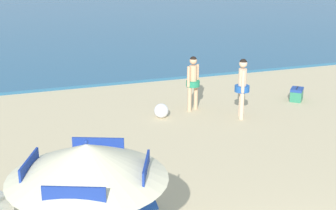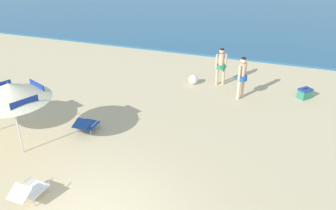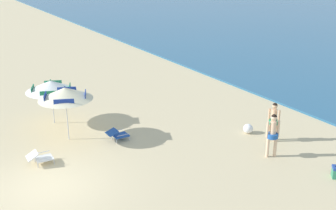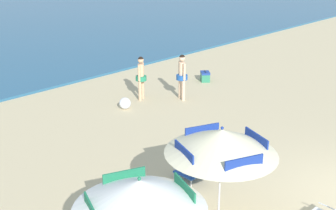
{
  "view_description": "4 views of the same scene",
  "coord_description": "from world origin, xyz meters",
  "px_view_note": "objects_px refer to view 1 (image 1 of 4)",
  "views": [
    {
      "loc": [
        -4.31,
        -4.17,
        4.66
      ],
      "look_at": [
        -0.66,
        6.1,
        1.16
      ],
      "focal_mm": 53.86,
      "sensor_mm": 36.0,
      "label": 1
    },
    {
      "loc": [
        3.58,
        -4.61,
        5.77
      ],
      "look_at": [
        0.26,
        4.58,
        0.87
      ],
      "focal_mm": 36.69,
      "sensor_mm": 36.0,
      "label": 2
    },
    {
      "loc": [
        12.43,
        -2.96,
        7.18
      ],
      "look_at": [
        -1.35,
        5.38,
        1.42
      ],
      "focal_mm": 45.95,
      "sensor_mm": 36.0,
      "label": 3
    },
    {
      "loc": [
        -9.4,
        -2.66,
        5.42
      ],
      "look_at": [
        -0.04,
        6.39,
        0.68
      ],
      "focal_mm": 47.64,
      "sensor_mm": 36.0,
      "label": 4
    }
  ],
  "objects_px": {
    "lounge_chair_beside_umbrella": "(138,203)",
    "cooler_box": "(297,94)",
    "person_standing_beside": "(193,79)",
    "person_standing_near_shore": "(242,84)",
    "beach_umbrella_striped_main": "(87,161)",
    "beach_ball": "(161,111)"
  },
  "relations": [
    {
      "from": "lounge_chair_beside_umbrella",
      "to": "beach_ball",
      "type": "relative_size",
      "value": 2.16
    },
    {
      "from": "person_standing_beside",
      "to": "beach_ball",
      "type": "relative_size",
      "value": 3.98
    },
    {
      "from": "lounge_chair_beside_umbrella",
      "to": "cooler_box",
      "type": "height_order",
      "value": "lounge_chair_beside_umbrella"
    },
    {
      "from": "person_standing_beside",
      "to": "cooler_box",
      "type": "height_order",
      "value": "person_standing_beside"
    },
    {
      "from": "beach_umbrella_striped_main",
      "to": "beach_ball",
      "type": "bearing_deg",
      "value": 63.68
    },
    {
      "from": "lounge_chair_beside_umbrella",
      "to": "beach_ball",
      "type": "height_order",
      "value": "lounge_chair_beside_umbrella"
    },
    {
      "from": "person_standing_near_shore",
      "to": "cooler_box",
      "type": "xyz_separation_m",
      "value": [
        2.37,
        0.84,
        -0.77
      ]
    },
    {
      "from": "person_standing_near_shore",
      "to": "person_standing_beside",
      "type": "bearing_deg",
      "value": 134.08
    },
    {
      "from": "beach_umbrella_striped_main",
      "to": "cooler_box",
      "type": "height_order",
      "value": "beach_umbrella_striped_main"
    },
    {
      "from": "cooler_box",
      "to": "beach_ball",
      "type": "bearing_deg",
      "value": -178.59
    },
    {
      "from": "beach_umbrella_striped_main",
      "to": "person_standing_near_shore",
      "type": "relative_size",
      "value": 1.52
    },
    {
      "from": "person_standing_near_shore",
      "to": "person_standing_beside",
      "type": "relative_size",
      "value": 1.05
    },
    {
      "from": "person_standing_near_shore",
      "to": "cooler_box",
      "type": "bearing_deg",
      "value": 19.58
    },
    {
      "from": "lounge_chair_beside_umbrella",
      "to": "beach_ball",
      "type": "xyz_separation_m",
      "value": [
        2.14,
        4.99,
        -0.08
      ]
    },
    {
      "from": "person_standing_near_shore",
      "to": "cooler_box",
      "type": "relative_size",
      "value": 2.79
    },
    {
      "from": "beach_umbrella_striped_main",
      "to": "person_standing_beside",
      "type": "xyz_separation_m",
      "value": [
        4.36,
        6.96,
        -1.03
      ]
    },
    {
      "from": "beach_umbrella_striped_main",
      "to": "lounge_chair_beside_umbrella",
      "type": "distance_m",
      "value": 2.61
    },
    {
      "from": "person_standing_beside",
      "to": "cooler_box",
      "type": "bearing_deg",
      "value": -3.75
    },
    {
      "from": "lounge_chair_beside_umbrella",
      "to": "person_standing_near_shore",
      "type": "height_order",
      "value": "person_standing_near_shore"
    },
    {
      "from": "beach_ball",
      "to": "lounge_chair_beside_umbrella",
      "type": "bearing_deg",
      "value": -113.26
    },
    {
      "from": "cooler_box",
      "to": "person_standing_beside",
      "type": "bearing_deg",
      "value": 176.25
    },
    {
      "from": "person_standing_beside",
      "to": "beach_ball",
      "type": "height_order",
      "value": "person_standing_beside"
    }
  ]
}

